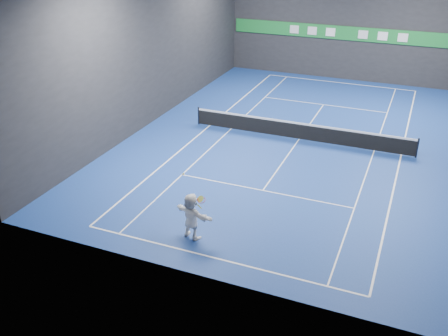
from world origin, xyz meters
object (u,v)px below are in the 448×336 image
at_px(tennis_ball, 183,174).
at_px(tennis_racket, 201,201).
at_px(player, 191,216).
at_px(tennis_net, 300,131).

distance_m(tennis_ball, tennis_racket, 1.19).
bearing_deg(tennis_racket, player, -172.99).
xyz_separation_m(player, tennis_ball, (-0.30, 0.06, 1.72)).
bearing_deg(tennis_ball, player, -10.68).
relative_size(player, tennis_racket, 3.31).
height_order(tennis_ball, tennis_net, tennis_ball).
xyz_separation_m(tennis_ball, tennis_racket, (0.69, -0.01, -0.98)).
distance_m(tennis_ball, tennis_net, 11.25).
xyz_separation_m(tennis_ball, tennis_net, (1.66, 10.93, -2.12)).
relative_size(tennis_ball, tennis_net, 0.01).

